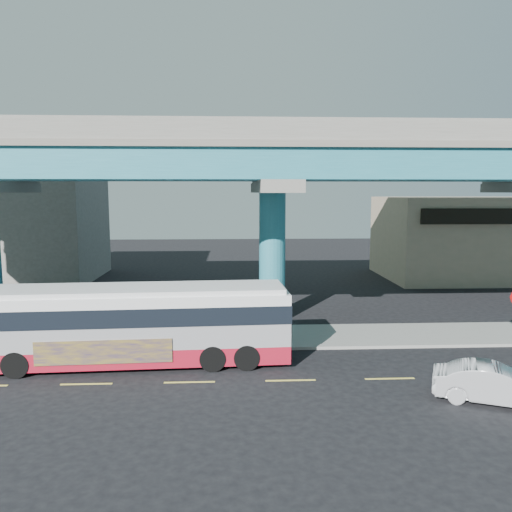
{
  "coord_description": "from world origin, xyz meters",
  "views": [
    {
      "loc": [
        -2.28,
        -19.22,
        7.44
      ],
      "look_at": [
        -1.17,
        4.0,
        4.45
      ],
      "focal_mm": 35.0,
      "sensor_mm": 36.0,
      "label": 1
    }
  ],
  "objects": [
    {
      "name": "ground",
      "position": [
        0.0,
        0.0,
        0.0
      ],
      "size": [
        120.0,
        120.0,
        0.0
      ],
      "primitive_type": "plane",
      "color": "black",
      "rests_on": "ground"
    },
    {
      "name": "sidewalk",
      "position": [
        0.0,
        5.5,
        0.07
      ],
      "size": [
        70.0,
        4.0,
        0.15
      ],
      "primitive_type": "cube",
      "color": "gray",
      "rests_on": "ground"
    },
    {
      "name": "lane_markings",
      "position": [
        -0.0,
        -0.3,
        0.01
      ],
      "size": [
        58.0,
        0.12,
        0.01
      ],
      "color": "#D8C64C",
      "rests_on": "ground"
    },
    {
      "name": "viaduct",
      "position": [
        -0.0,
        9.11,
        9.14
      ],
      "size": [
        52.0,
        12.4,
        11.7
      ],
      "color": "#20687A",
      "rests_on": "ground"
    },
    {
      "name": "building_beige",
      "position": [
        18.0,
        22.98,
        3.51
      ],
      "size": [
        14.0,
        10.23,
        7.0
      ],
      "color": "tan",
      "rests_on": "ground"
    },
    {
      "name": "building_concrete",
      "position": [
        -20.0,
        24.0,
        4.5
      ],
      "size": [
        12.0,
        10.0,
        9.0
      ],
      "primitive_type": "cube",
      "color": "gray",
      "rests_on": "ground"
    },
    {
      "name": "transit_bus",
      "position": [
        -6.46,
        2.0,
        1.86
      ],
      "size": [
        13.36,
        3.48,
        3.4
      ],
      "rotation": [
        0.0,
        0.0,
        0.05
      ],
      "color": "#A41327",
      "rests_on": "ground"
    },
    {
      "name": "sedan",
      "position": [
        6.97,
        -2.73,
        0.68
      ],
      "size": [
        4.42,
        5.19,
        1.37
      ],
      "primitive_type": "imported",
      "rotation": [
        0.0,
        0.0,
        1.17
      ],
      "color": "#B2B2B7",
      "rests_on": "ground"
    },
    {
      "name": "parked_car",
      "position": [
        -13.49,
        5.72,
        0.87
      ],
      "size": [
        4.11,
        5.2,
        1.44
      ],
      "primitive_type": "imported",
      "rotation": [
        0.0,
        0.0,
        1.87
      ],
      "color": "#333338",
      "rests_on": "sidewalk"
    }
  ]
}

